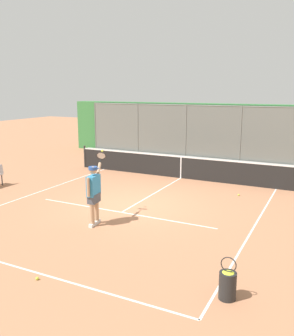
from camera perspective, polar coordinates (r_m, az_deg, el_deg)
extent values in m
plane|color=#B27551|center=(12.17, -2.07, -5.83)|extent=(60.00, 60.00, 0.00)
cube|color=white|center=(8.53, -18.68, -14.68)|extent=(7.88, 0.05, 0.01)
cube|color=white|center=(11.52, -3.99, -6.90)|extent=(6.15, 0.05, 0.01)
cube|color=white|center=(10.62, 16.21, -9.06)|extent=(0.05, 9.13, 0.01)
cube|color=white|center=(14.18, -16.89, -3.73)|extent=(0.05, 9.13, 0.01)
cube|color=white|center=(13.63, 1.40, -3.82)|extent=(0.05, 5.02, 0.01)
cylinder|color=slate|center=(19.42, 14.41, 5.06)|extent=(0.07, 0.07, 2.95)
cylinder|color=slate|center=(20.26, 6.09, 5.65)|extent=(0.07, 0.07, 2.95)
cylinder|color=slate|center=(21.50, -1.43, 6.09)|extent=(0.07, 0.07, 2.95)
cylinder|color=slate|center=(23.05, -8.05, 6.39)|extent=(0.07, 0.07, 2.95)
cylinder|color=slate|center=(19.68, 10.32, 9.53)|extent=(14.97, 0.05, 0.05)
cube|color=slate|center=(19.79, 10.16, 5.38)|extent=(14.97, 0.02, 2.95)
cube|color=#387A3D|center=(20.41, 10.69, 5.63)|extent=(17.97, 0.90, 3.00)
cube|color=#ADADA8|center=(19.83, 9.86, 1.30)|extent=(15.97, 0.18, 0.15)
cylinder|color=#2D2D2D|center=(18.16, -9.68, 1.79)|extent=(0.09, 0.09, 1.07)
cube|color=black|center=(15.76, 5.32, 0.03)|extent=(10.02, 0.02, 0.91)
cube|color=white|center=(15.67, 5.35, 1.74)|extent=(10.02, 0.04, 0.05)
cube|color=white|center=(15.76, 5.32, 0.03)|extent=(0.05, 0.04, 0.91)
cube|color=silver|center=(10.47, -8.51, -8.77)|extent=(0.14, 0.27, 0.09)
cylinder|color=tan|center=(10.32, -8.58, -6.50)|extent=(0.13, 0.13, 0.78)
cube|color=silver|center=(10.69, -7.83, -8.30)|extent=(0.14, 0.27, 0.09)
cylinder|color=tan|center=(10.54, -7.90, -6.08)|extent=(0.13, 0.13, 0.78)
cube|color=#474C56|center=(10.34, -8.29, -4.65)|extent=(0.27, 0.43, 0.26)
cube|color=#338CC6|center=(10.24, -8.35, -2.71)|extent=(0.27, 0.50, 0.57)
cylinder|color=tan|center=(9.98, -9.15, -2.99)|extent=(0.08, 0.08, 0.52)
cylinder|color=tan|center=(10.56, -7.50, -0.03)|extent=(0.23, 0.38, 0.29)
sphere|color=tan|center=(10.14, -8.42, -0.35)|extent=(0.22, 0.22, 0.22)
cylinder|color=#284C93|center=(10.13, -8.44, -0.03)|extent=(0.28, 0.28, 0.08)
cube|color=#284C93|center=(10.24, -8.12, -0.07)|extent=(0.21, 0.22, 0.02)
cylinder|color=black|center=(10.76, -7.30, 1.08)|extent=(0.10, 0.17, 0.13)
torus|color=black|center=(10.92, -7.15, 1.91)|extent=(0.34, 0.29, 0.26)
cylinder|color=silver|center=(10.92, -7.15, 1.91)|extent=(0.28, 0.23, 0.21)
sphere|color=#CCDB33|center=(11.07, -7.01, 2.68)|extent=(0.07, 0.07, 0.07)
sphere|color=#C1D138|center=(13.62, 14.11, -4.09)|extent=(0.07, 0.07, 0.07)
sphere|color=#C1D138|center=(8.01, -16.76, -16.17)|extent=(0.07, 0.07, 0.07)
cylinder|color=#333338|center=(15.75, -21.69, -1.69)|extent=(0.04, 0.04, 0.44)
cylinder|color=black|center=(7.15, 12.45, -17.49)|extent=(0.32, 0.32, 0.52)
torus|color=black|center=(6.96, 12.61, -14.48)|extent=(0.29, 0.02, 0.29)
ellipsoid|color=#CCDB33|center=(7.04, 12.53, -15.86)|extent=(0.27, 0.27, 0.10)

